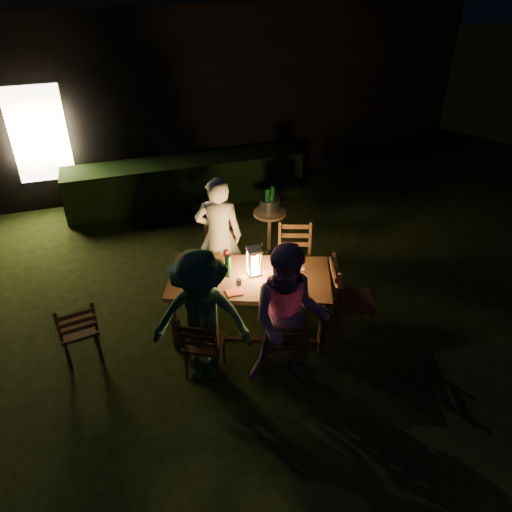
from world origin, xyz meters
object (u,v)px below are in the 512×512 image
object	(u,v)px
chair_end	(351,310)
chair_spare	(80,339)
bottle_bucket_a	(267,204)
bottle_bucket_b	(272,201)
ice_bucket	(270,205)
lantern	(254,263)
person_opp_left	(201,319)
person_house_side	(219,236)
dining_table	(250,282)
person_opp_right	(289,319)
side_table	(270,217)
chair_near_left	(205,353)
chair_near_right	(287,356)
bottle_table	(228,266)
chair_far_left	(220,271)
chair_far_right	(294,273)

from	to	relation	value
chair_end	chair_spare	xyz separation A→B (m)	(-3.14, 0.49, -0.04)
bottle_bucket_a	bottle_bucket_b	distance (m)	0.13
chair_end	bottle_bucket_a	size ratio (longest dim) A/B	3.28
ice_bucket	lantern	bearing A→B (deg)	-114.50
person_opp_left	bottle_bucket_b	size ratio (longest dim) A/B	5.04
person_house_side	bottle_bucket_a	world-z (taller)	person_house_side
dining_table	person_opp_right	size ratio (longest dim) A/B	1.22
person_opp_right	bottle_bucket_b	xyz separation A→B (m)	(0.72, 2.63, -0.03)
chair_spare	person_opp_right	xyz separation A→B (m)	(2.13, -0.99, 0.57)
side_table	bottle_bucket_a	world-z (taller)	bottle_bucket_a
bottle_bucket_b	ice_bucket	bearing A→B (deg)	-141.34
chair_near_left	chair_near_right	xyz separation A→B (m)	(0.85, -0.31, -0.01)
bottle_table	side_table	world-z (taller)	bottle_table
chair_far_left	chair_end	xyz separation A→B (m)	(1.31, -1.30, 0.01)
chair_spare	person_opp_left	size ratio (longest dim) A/B	0.57
chair_far_left	lantern	distance (m)	1.08
person_opp_right	chair_far_left	bearing A→B (deg)	119.47
bottle_table	person_opp_right	bearing A→B (deg)	-69.52
lantern	person_opp_right	bearing A→B (deg)	-85.32
person_house_side	bottle_bucket_b	size ratio (longest dim) A/B	5.17
chair_far_right	lantern	world-z (taller)	lantern
dining_table	chair_near_right	xyz separation A→B (m)	(0.16, -0.88, -0.43)
chair_far_right	chair_end	size ratio (longest dim) A/B	0.95
lantern	bottle_bucket_a	distance (m)	1.74
bottle_bucket_a	chair_far_left	bearing A→B (deg)	-140.84
chair_end	ice_bucket	bearing A→B (deg)	-154.35
bottle_bucket_b	person_opp_right	bearing A→B (deg)	-105.26
lantern	ice_bucket	xyz separation A→B (m)	(0.75, 1.64, -0.17)
chair_near_right	chair_spare	size ratio (longest dim) A/B	0.97
dining_table	person_house_side	distance (m)	0.94
person_opp_right	bottle_bucket_a	xyz separation A→B (m)	(0.62, 2.55, -0.03)
chair_far_left	chair_far_right	world-z (taller)	chair_far_left
chair_far_left	chair_end	world-z (taller)	chair_end
chair_far_left	bottle_bucket_a	size ratio (longest dim) A/B	3.17
chair_near_left	person_house_side	world-z (taller)	person_house_side
chair_far_right	person_opp_left	distance (m)	1.95
chair_spare	person_house_side	bearing A→B (deg)	15.07
chair_near_left	chair_end	size ratio (longest dim) A/B	0.90
side_table	chair_end	bearing A→B (deg)	-80.64
chair_end	lantern	distance (m)	1.33
side_table	ice_bucket	distance (m)	0.19
chair_end	person_house_side	size ratio (longest dim) A/B	0.63
bottle_table	person_opp_left	bearing A→B (deg)	-123.72
lantern	chair_far_left	bearing A→B (deg)	104.68
side_table	bottle_bucket_a	distance (m)	0.25
person_opp_right	bottle_bucket_b	size ratio (longest dim) A/B	5.30
side_table	bottle_bucket_a	size ratio (longest dim) A/B	2.05
person_opp_right	bottle_table	bearing A→B (deg)	130.49
dining_table	bottle_table	xyz separation A→B (m)	(-0.23, 0.09, 0.22)
chair_far_right	chair_near_right	bearing A→B (deg)	84.82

